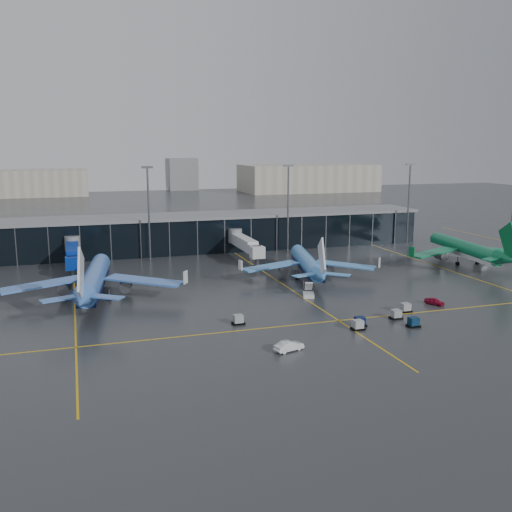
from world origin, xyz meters
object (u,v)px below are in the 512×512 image
object	(u,v)px
baggage_carts	(362,319)
service_van_red	(434,301)
airliner_aer_lingus	(465,240)
service_van_white	(289,346)
airliner_arkefly	(94,267)
airliner_klm_near	(307,254)
mobile_airstair	(309,293)

from	to	relation	value
baggage_carts	service_van_red	xyz separation A→B (m)	(19.19, 6.23, -0.09)
airliner_aer_lingus	baggage_carts	distance (m)	63.63
airliner_aer_lingus	service_van_white	xyz separation A→B (m)	(-67.90, -47.39, -5.63)
service_van_red	airliner_arkefly	bearing A→B (deg)	132.91
service_van_red	airliner_aer_lingus	bearing A→B (deg)	20.26
airliner_aer_lingus	service_van_white	world-z (taller)	airliner_aer_lingus
service_van_white	service_van_red	bearing A→B (deg)	-83.85
baggage_carts	service_van_red	world-z (taller)	baggage_carts
airliner_klm_near	service_van_red	world-z (taller)	airliner_klm_near
baggage_carts	airliner_arkefly	bearing A→B (deg)	144.60
baggage_carts	mobile_airstair	distance (m)	19.30
airliner_klm_near	airliner_arkefly	bearing A→B (deg)	-162.57
service_van_red	baggage_carts	bearing A→B (deg)	172.61
airliner_arkefly	airliner_klm_near	bearing A→B (deg)	12.38
airliner_aer_lingus	baggage_carts	bearing A→B (deg)	-135.39
mobile_airstair	service_van_white	world-z (taller)	mobile_airstair
baggage_carts	service_van_white	xyz separation A→B (m)	(-17.39, -9.11, 0.03)
airliner_aer_lingus	mobile_airstair	world-z (taller)	airliner_aer_lingus
airliner_arkefly	mobile_airstair	size ratio (longest dim) A/B	11.59
mobile_airstair	service_van_red	distance (m)	24.98
airliner_arkefly	airliner_aer_lingus	bearing A→B (deg)	11.88
airliner_aer_lingus	service_van_red	distance (m)	45.18
baggage_carts	mobile_airstair	size ratio (longest dim) A/B	9.14
airliner_klm_near	airliner_aer_lingus	size ratio (longest dim) A/B	0.91
airliner_klm_near	service_van_red	distance (m)	33.20
service_van_red	service_van_white	xyz separation A→B (m)	(-36.58, -15.34, 0.12)
airliner_aer_lingus	service_van_white	size ratio (longest dim) A/B	8.71
airliner_aer_lingus	mobile_airstair	xyz separation A→B (m)	(-52.69, -19.10, -5.65)
airliner_arkefly	mobile_airstair	distance (m)	44.32
airliner_aer_lingus	baggage_carts	size ratio (longest dim) A/B	1.22
mobile_airstair	airliner_klm_near	bearing A→B (deg)	87.88
airliner_aer_lingus	service_van_red	xyz separation A→B (m)	(-31.32, -32.05, -5.75)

